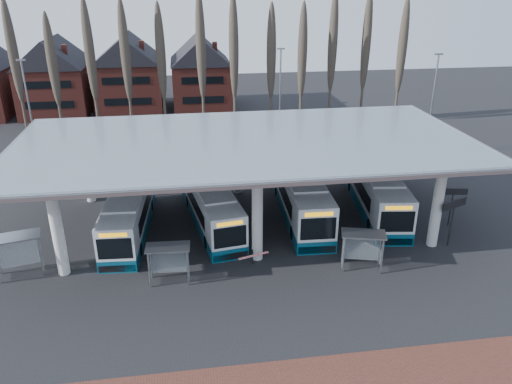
{
  "coord_description": "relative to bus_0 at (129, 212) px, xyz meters",
  "views": [
    {
      "loc": [
        -4.23,
        -25.17,
        16.73
      ],
      "look_at": [
        0.59,
        7.0,
        2.72
      ],
      "focal_mm": 35.0,
      "sensor_mm": 36.0,
      "label": 1
    }
  ],
  "objects": [
    {
      "name": "lamp_post_a",
      "position": [
        -9.6,
        14.36,
        3.87
      ],
      "size": [
        0.8,
        0.16,
        10.17
      ],
      "color": "slate",
      "rests_on": "ground"
    },
    {
      "name": "shelter_0",
      "position": [
        -6.16,
        -4.76,
        0.45
      ],
      "size": [
        3.1,
        2.05,
        2.64
      ],
      "rotation": [
        0.0,
        0.0,
        0.24
      ],
      "color": "gray",
      "rests_on": "ground"
    },
    {
      "name": "shelter_1",
      "position": [
        2.85,
        -6.88,
        0.26
      ],
      "size": [
        2.63,
        1.41,
        2.38
      ],
      "rotation": [
        0.0,
        0.0,
        -0.05
      ],
      "color": "gray",
      "rests_on": "ground"
    },
    {
      "name": "info_sign_1",
      "position": [
        22.98,
        -2.57,
        1.0
      ],
      "size": [
        1.96,
        0.44,
        2.94
      ],
      "rotation": [
        0.0,
        0.0,
        -0.17
      ],
      "color": "black",
      "rests_on": "ground"
    },
    {
      "name": "shelter_2",
      "position": [
        14.66,
        -7.16,
        0.33
      ],
      "size": [
        2.91,
        1.97,
        2.47
      ],
      "rotation": [
        0.0,
        0.0,
        -0.26
      ],
      "color": "gray",
      "rests_on": "ground"
    },
    {
      "name": "bus_2",
      "position": [
        12.61,
        0.98,
        0.16
      ],
      "size": [
        3.18,
        12.5,
        3.45
      ],
      "rotation": [
        0.0,
        0.0,
        -0.04
      ],
      "color": "silver",
      "rests_on": "ground"
    },
    {
      "name": "barrier",
      "position": [
        8.0,
        -6.14,
        -0.68
      ],
      "size": [
        1.98,
        0.84,
        1.02
      ],
      "rotation": [
        0.0,
        0.0,
        0.29
      ],
      "color": "black",
      "rests_on": "ground"
    },
    {
      "name": "poplar_row",
      "position": [
        8.4,
        25.36,
        7.31
      ],
      "size": [
        45.1,
        1.1,
        14.5
      ],
      "color": "#473D33",
      "rests_on": "ground"
    },
    {
      "name": "townhouse_row",
      "position": [
        -7.35,
        36.36,
        4.47
      ],
      "size": [
        36.8,
        10.3,
        12.25
      ],
      "color": "maroon",
      "rests_on": "ground"
    },
    {
      "name": "info_sign_0",
      "position": [
        21.46,
        -5.38,
        1.35
      ],
      "size": [
        2.12,
        1.01,
        3.35
      ],
      "rotation": [
        0.0,
        0.0,
        0.41
      ],
      "color": "black",
      "rests_on": "ground"
    },
    {
      "name": "bus_0",
      "position": [
        0.0,
        0.0,
        0.0
      ],
      "size": [
        3.11,
        11.33,
        3.11
      ],
      "rotation": [
        0.0,
        0.0,
        -0.06
      ],
      "color": "silver",
      "rests_on": "ground"
    },
    {
      "name": "bus_3",
      "position": [
        18.62,
        1.07,
        0.12
      ],
      "size": [
        4.18,
        12.37,
        3.37
      ],
      "rotation": [
        0.0,
        0.0,
        -0.13
      ],
      "color": "silver",
      "rests_on": "ground"
    },
    {
      "name": "bus_1",
      "position": [
        5.8,
        0.41,
        0.02
      ],
      "size": [
        4.11,
        11.56,
        3.15
      ],
      "rotation": [
        0.0,
        0.0,
        0.15
      ],
      "color": "silver",
      "rests_on": "ground"
    },
    {
      "name": "station_canopy",
      "position": [
        8.4,
        0.36,
        4.22
      ],
      "size": [
        32.0,
        16.0,
        6.34
      ],
      "color": "silver",
      "rests_on": "ground"
    },
    {
      "name": "lamp_post_b",
      "position": [
        14.4,
        18.36,
        3.87
      ],
      "size": [
        0.8,
        0.16,
        10.17
      ],
      "color": "slate",
      "rests_on": "ground"
    },
    {
      "name": "ground",
      "position": [
        8.4,
        -7.64,
        -1.47
      ],
      "size": [
        140.0,
        140.0,
        0.0
      ],
      "primitive_type": "plane",
      "color": "black",
      "rests_on": "ground"
    },
    {
      "name": "lamp_post_c",
      "position": [
        28.4,
        12.36,
        3.87
      ],
      "size": [
        0.8,
        0.16,
        10.17
      ],
      "color": "slate",
      "rests_on": "ground"
    }
  ]
}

